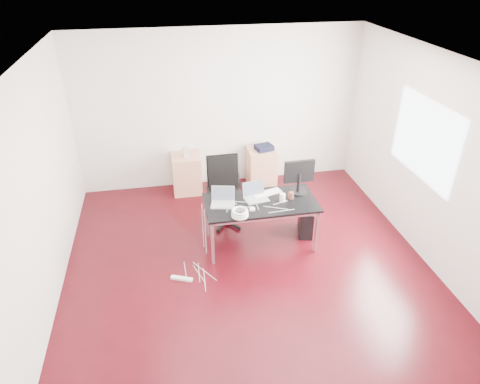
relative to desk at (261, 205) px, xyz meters
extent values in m
plane|color=#34050C|center=(-0.28, -0.43, -0.68)|extent=(5.00, 5.00, 0.00)
plane|color=silver|center=(-0.28, -0.43, 2.12)|extent=(5.00, 5.00, 0.00)
plane|color=silver|center=(-0.28, 2.07, 0.72)|extent=(5.00, 0.00, 5.00)
plane|color=silver|center=(-0.28, -2.93, 0.72)|extent=(5.00, 0.00, 5.00)
plane|color=silver|center=(-2.78, -0.43, 0.72)|extent=(0.00, 5.00, 5.00)
plane|color=silver|center=(2.22, -0.43, 0.72)|extent=(0.00, 5.00, 5.00)
plane|color=white|center=(2.21, -0.23, 0.92)|extent=(0.00, 1.50, 1.50)
cube|color=black|center=(0.00, 0.00, 0.04)|extent=(1.60, 0.80, 0.03)
cube|color=silver|center=(-0.75, -0.35, -0.33)|extent=(0.04, 0.04, 0.70)
cube|color=silver|center=(-0.75, 0.35, -0.33)|extent=(0.04, 0.04, 0.70)
cube|color=silver|center=(0.75, -0.35, -0.33)|extent=(0.04, 0.04, 0.70)
cube|color=silver|center=(0.75, 0.35, -0.33)|extent=(0.04, 0.04, 0.70)
cylinder|color=black|center=(-0.42, 0.62, -0.44)|extent=(0.06, 0.06, 0.47)
cube|color=black|center=(-0.42, 0.62, -0.18)|extent=(0.49, 0.47, 0.06)
cube|color=black|center=(-0.42, 0.84, 0.13)|extent=(0.46, 0.10, 0.55)
cube|color=tan|center=(-0.94, 1.80, -0.33)|extent=(0.50, 0.50, 0.70)
cube|color=tan|center=(0.44, 1.80, -0.33)|extent=(0.50, 0.50, 0.70)
cube|color=black|center=(0.76, 0.15, -0.46)|extent=(0.30, 0.49, 0.44)
cylinder|color=black|center=(-0.10, 1.78, -0.54)|extent=(0.26, 0.26, 0.28)
cube|color=white|center=(-1.22, -0.61, -0.66)|extent=(0.30, 0.17, 0.04)
cube|color=silver|center=(-0.55, 0.00, 0.06)|extent=(0.37, 0.30, 0.01)
cube|color=silver|center=(-0.52, 0.11, 0.18)|extent=(0.33, 0.12, 0.22)
cube|color=#475166|center=(-0.52, 0.11, 0.18)|extent=(0.29, 0.10, 0.18)
cube|color=silver|center=(-0.05, 0.06, 0.06)|extent=(0.37, 0.28, 0.01)
cube|color=silver|center=(-0.07, 0.17, 0.18)|extent=(0.33, 0.10, 0.22)
cube|color=#475166|center=(-0.07, 0.16, 0.18)|extent=(0.29, 0.09, 0.18)
cylinder|color=black|center=(0.60, 0.16, 0.06)|extent=(0.26, 0.26, 0.02)
cylinder|color=black|center=(0.60, 0.16, 0.22)|extent=(0.05, 0.05, 0.30)
cube|color=black|center=(0.60, 0.18, 0.39)|extent=(0.45, 0.06, 0.34)
cube|color=#475166|center=(0.60, 0.20, 0.39)|extent=(0.40, 0.02, 0.29)
cube|color=white|center=(0.14, 0.20, 0.06)|extent=(0.46, 0.27, 0.02)
cylinder|color=white|center=(0.31, -0.04, 0.11)|extent=(0.09, 0.09, 0.12)
cylinder|color=brown|center=(0.45, 0.01, 0.10)|extent=(0.09, 0.09, 0.10)
torus|color=white|center=(-0.36, -0.32, 0.07)|extent=(0.24, 0.24, 0.04)
torus|color=white|center=(-0.36, -0.32, 0.11)|extent=(0.23, 0.23, 0.04)
torus|color=white|center=(-0.36, -0.32, 0.14)|extent=(0.22, 0.22, 0.04)
cube|color=white|center=(-0.16, -0.20, 0.07)|extent=(0.08, 0.08, 0.03)
cube|color=#9E9E9E|center=(-0.93, 1.76, 0.11)|extent=(0.10, 0.09, 0.18)
cube|color=black|center=(0.48, 1.79, 0.07)|extent=(0.35, 0.31, 0.09)
camera|label=1|loc=(-1.26, -5.07, 3.23)|focal=32.00mm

